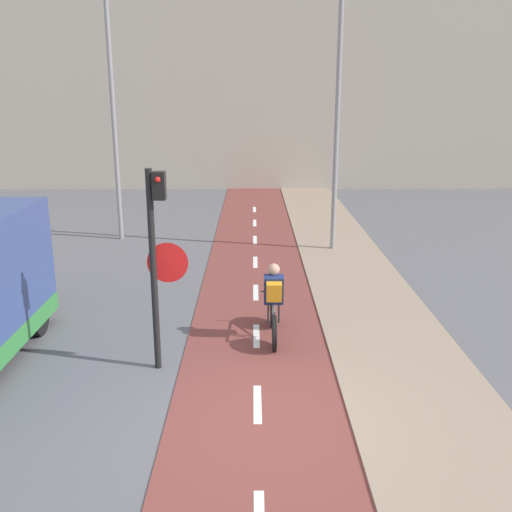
# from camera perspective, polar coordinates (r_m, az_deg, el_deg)

# --- Properties ---
(ground_plane) EXTENTS (120.00, 120.00, 0.00)m
(ground_plane) POSITION_cam_1_polar(r_m,az_deg,el_deg) (8.40, 0.18, -16.41)
(ground_plane) COLOR #5B5B60
(bike_lane) EXTENTS (2.61, 60.00, 0.02)m
(bike_lane) POSITION_cam_1_polar(r_m,az_deg,el_deg) (8.40, 0.18, -16.32)
(bike_lane) COLOR brown
(bike_lane) RESTS_ON ground_plane
(sidewalk_strip) EXTENTS (2.40, 60.00, 0.05)m
(sidewalk_strip) POSITION_cam_1_polar(r_m,az_deg,el_deg) (8.77, 17.43, -15.51)
(sidewalk_strip) COLOR gray
(sidewalk_strip) RESTS_ON ground_plane
(building_row_background) EXTENTS (60.00, 5.20, 11.11)m
(building_row_background) POSITION_cam_1_polar(r_m,az_deg,el_deg) (30.48, -0.21, 17.87)
(building_row_background) COLOR #B2A899
(building_row_background) RESTS_ON ground_plane
(traffic_light_pole) EXTENTS (0.67, 0.26, 3.39)m
(traffic_light_pole) POSITION_cam_1_polar(r_m,az_deg,el_deg) (9.29, -9.83, 0.66)
(traffic_light_pole) COLOR black
(traffic_light_pole) RESTS_ON ground_plane
(street_lamp_far) EXTENTS (0.36, 0.36, 7.47)m
(street_lamp_far) POSITION_cam_1_polar(r_m,az_deg,el_deg) (18.38, -14.21, 15.47)
(street_lamp_far) COLOR gray
(street_lamp_far) RESTS_ON ground_plane
(street_lamp_sidewalk) EXTENTS (0.36, 0.36, 7.78)m
(street_lamp_sidewalk) POSITION_cam_1_polar(r_m,az_deg,el_deg) (16.65, 8.23, 16.34)
(street_lamp_sidewalk) COLOR gray
(street_lamp_sidewalk) RESTS_ON ground_plane
(cyclist_near) EXTENTS (0.46, 1.77, 1.49)m
(cyclist_near) POSITION_cam_1_polar(r_m,az_deg,el_deg) (10.70, 1.77, -4.80)
(cyclist_near) COLOR black
(cyclist_near) RESTS_ON ground_plane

